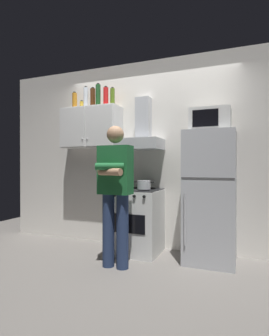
# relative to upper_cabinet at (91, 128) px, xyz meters

# --- Properties ---
(ground_plane) EXTENTS (7.00, 7.00, 0.00)m
(ground_plane) POSITION_rel_upper_cabinet_xyz_m (0.85, -0.37, -1.75)
(ground_plane) COLOR slate
(back_wall_tiled) EXTENTS (4.80, 0.10, 2.70)m
(back_wall_tiled) POSITION_rel_upper_cabinet_xyz_m (0.85, 0.23, -0.40)
(back_wall_tiled) COLOR silver
(back_wall_tiled) RESTS_ON ground_plane
(upper_cabinet) EXTENTS (0.90, 0.37, 0.60)m
(upper_cabinet) POSITION_rel_upper_cabinet_xyz_m (0.00, 0.00, 0.00)
(upper_cabinet) COLOR silver
(stove_oven) EXTENTS (0.60, 0.62, 0.87)m
(stove_oven) POSITION_rel_upper_cabinet_xyz_m (0.80, -0.13, -1.32)
(stove_oven) COLOR white
(stove_oven) RESTS_ON ground_plane
(range_hood) EXTENTS (0.60, 0.44, 0.75)m
(range_hood) POSITION_rel_upper_cabinet_xyz_m (0.80, 0.00, -0.15)
(range_hood) COLOR #B7BABF
(refrigerator) EXTENTS (0.60, 0.62, 1.60)m
(refrigerator) POSITION_rel_upper_cabinet_xyz_m (1.75, -0.12, -0.95)
(refrigerator) COLOR silver
(refrigerator) RESTS_ON ground_plane
(microwave) EXTENTS (0.48, 0.37, 0.28)m
(microwave) POSITION_rel_upper_cabinet_xyz_m (1.75, -0.11, -0.01)
(microwave) COLOR silver
(microwave) RESTS_ON refrigerator
(person_standing) EXTENTS (0.38, 0.33, 1.64)m
(person_standing) POSITION_rel_upper_cabinet_xyz_m (0.75, -0.73, -0.85)
(person_standing) COLOR navy
(person_standing) RESTS_ON ground_plane
(cooking_pot) EXTENTS (0.27, 0.17, 0.11)m
(cooking_pot) POSITION_rel_upper_cabinet_xyz_m (0.93, -0.24, -0.82)
(cooking_pot) COLOR #B7BABF
(cooking_pot) RESTS_ON stove_oven
(bottle_liquor_amber) EXTENTS (0.07, 0.07, 0.27)m
(bottle_liquor_amber) POSITION_rel_upper_cabinet_xyz_m (-0.31, 0.02, 0.43)
(bottle_liquor_amber) COLOR #B7721E
(bottle_liquor_amber) RESTS_ON upper_cabinet
(bottle_spice_jar) EXTENTS (0.06, 0.06, 0.13)m
(bottle_spice_jar) POSITION_rel_upper_cabinet_xyz_m (-0.18, 0.02, 0.36)
(bottle_spice_jar) COLOR gold
(bottle_spice_jar) RESTS_ON upper_cabinet
(bottle_rum_dark) EXTENTS (0.08, 0.08, 0.31)m
(bottle_rum_dark) POSITION_rel_upper_cabinet_xyz_m (0.02, 0.02, 0.45)
(bottle_rum_dark) COLOR #47230F
(bottle_rum_dark) RESTS_ON upper_cabinet
(bottle_soda_red) EXTENTS (0.07, 0.07, 0.30)m
(bottle_soda_red) POSITION_rel_upper_cabinet_xyz_m (0.25, -0.00, 0.44)
(bottle_soda_red) COLOR red
(bottle_soda_red) RESTS_ON upper_cabinet
(bottle_wine_green) EXTENTS (0.07, 0.07, 0.35)m
(bottle_wine_green) POSITION_rel_upper_cabinet_xyz_m (0.13, -0.02, 0.47)
(bottle_wine_green) COLOR #19471E
(bottle_wine_green) RESTS_ON upper_cabinet
(bottle_olive_oil) EXTENTS (0.07, 0.07, 0.27)m
(bottle_olive_oil) POSITION_rel_upper_cabinet_xyz_m (0.36, 0.00, 0.43)
(bottle_olive_oil) COLOR #4C6B19
(bottle_olive_oil) RESTS_ON upper_cabinet
(bottle_vodka_clear) EXTENTS (0.07, 0.07, 0.33)m
(bottle_vodka_clear) POSITION_rel_upper_cabinet_xyz_m (-0.09, -0.00, 0.46)
(bottle_vodka_clear) COLOR silver
(bottle_vodka_clear) RESTS_ON upper_cabinet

